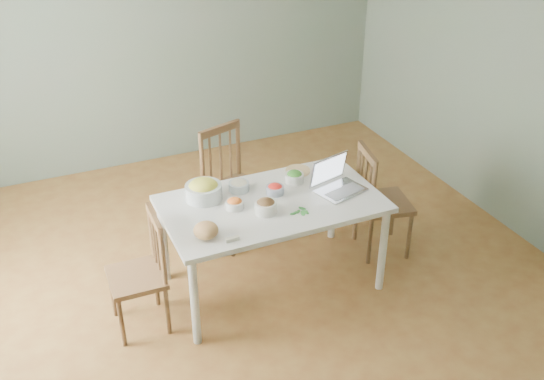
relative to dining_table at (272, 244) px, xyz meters
name	(u,v)px	position (x,y,z in m)	size (l,w,h in m)	color
floor	(250,284)	(-0.17, 0.06, -0.38)	(5.00, 5.00, 0.00)	brown
wall_back	(156,38)	(-0.17, 2.56, 0.97)	(5.00, 0.00, 2.70)	slate
wall_front	(487,378)	(-0.17, -2.44, 0.97)	(5.00, 0.00, 2.70)	slate
wall_right	(522,82)	(2.33, 0.06, 0.97)	(0.00, 5.00, 2.70)	slate
dining_table	(272,244)	(0.00, 0.00, 0.00)	(1.64, 0.92, 0.77)	white
chair_far	(236,188)	(-0.03, 0.72, 0.13)	(0.46, 0.44, 1.04)	brown
chair_left	(136,275)	(-1.08, -0.06, 0.07)	(0.40, 0.38, 0.91)	brown
chair_right	(385,200)	(1.07, 0.07, 0.10)	(0.43, 0.41, 0.97)	brown
bread_boule	(206,230)	(-0.60, -0.25, 0.44)	(0.17, 0.17, 0.11)	tan
butter_stick	(232,239)	(-0.45, -0.37, 0.40)	(0.10, 0.03, 0.03)	beige
bowl_squash	(204,190)	(-0.45, 0.24, 0.47)	(0.28, 0.28, 0.16)	gold
bowl_carrot	(235,204)	(-0.29, 0.03, 0.42)	(0.14, 0.14, 0.08)	orange
bowl_onion	(239,185)	(-0.16, 0.26, 0.43)	(0.16, 0.16, 0.09)	beige
bowl_mushroom	(266,206)	(-0.10, -0.12, 0.44)	(0.17, 0.17, 0.11)	black
bowl_redpep	(275,189)	(0.07, 0.10, 0.43)	(0.14, 0.14, 0.08)	red
bowl_broccoli	(294,176)	(0.29, 0.21, 0.43)	(0.15, 0.15, 0.09)	#0D4B0E
flatbread	(298,171)	(0.39, 0.35, 0.39)	(0.20, 0.20, 0.02)	#C4B484
basil_bunch	(299,211)	(0.11, -0.22, 0.39)	(0.17, 0.17, 0.02)	#215925
laptop	(342,177)	(0.55, -0.08, 0.51)	(0.36, 0.29, 0.25)	silver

